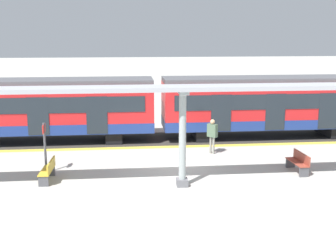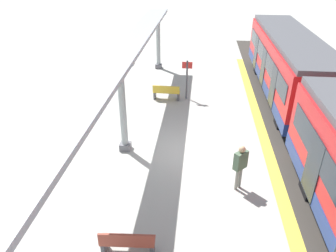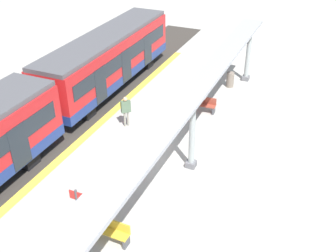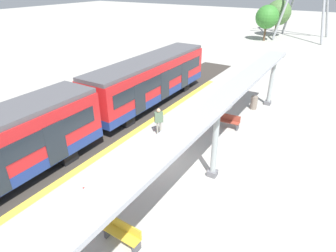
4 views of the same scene
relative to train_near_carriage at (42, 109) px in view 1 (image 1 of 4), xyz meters
The scene contains 11 objects.
ground_plane 8.39m from the train_near_carriage, 53.06° to the left, with size 176.00×176.00×0.00m, color #AAA9A1.
tactile_edge_strip 7.03m from the train_near_carriage, 74.44° to the left, with size 0.46×27.02×0.01m, color yellow.
trackbed 6.79m from the train_near_carriage, 90.05° to the left, with size 3.20×39.02×0.01m, color #38332D.
train_near_carriage is the anchor object (origin of this frame).
train_far_carriage 12.71m from the train_near_carriage, 90.00° to the left, with size 2.65×12.13×3.48m.
canopy_pillar_second 10.29m from the train_near_carriage, 40.71° to the left, with size 1.10×0.44×3.82m.
canopy_beam 10.35m from the train_near_carriage, 39.73° to the left, with size 1.20×22.09×0.16m, color #A8AAB2.
bench_near_end 13.73m from the train_near_carriage, 61.35° to the left, with size 1.52×0.53×0.86m.
bench_mid_platform 6.92m from the train_near_carriage, 11.44° to the left, with size 1.51×0.49×0.86m.
platform_info_sign 5.65m from the train_near_carriage, 10.81° to the left, with size 0.56×0.10×2.20m.
passenger_waiting_near_edge 9.44m from the train_near_carriage, 69.44° to the left, with size 0.52×0.52×1.75m.
Camera 1 is at (19.00, -2.00, 5.96)m, focal length 46.27 mm.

